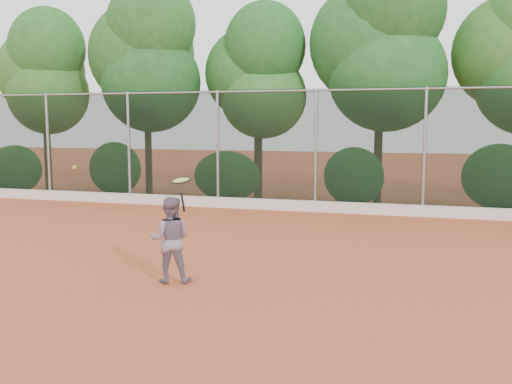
# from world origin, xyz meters

# --- Properties ---
(ground) EXTENTS (80.00, 80.00, 0.00)m
(ground) POSITION_xyz_m (0.00, 0.00, 0.00)
(ground) COLOR #B54C2A
(ground) RESTS_ON ground
(concrete_curb) EXTENTS (24.00, 0.20, 0.30)m
(concrete_curb) POSITION_xyz_m (0.00, 6.82, 0.15)
(concrete_curb) COLOR silver
(concrete_curb) RESTS_ON ground
(tennis_player) EXTENTS (0.80, 0.70, 1.39)m
(tennis_player) POSITION_xyz_m (-0.83, -1.02, 0.69)
(tennis_player) COLOR slate
(tennis_player) RESTS_ON ground
(chainlink_fence) EXTENTS (24.09, 0.09, 3.50)m
(chainlink_fence) POSITION_xyz_m (-0.00, 7.00, 1.86)
(chainlink_fence) COLOR black
(chainlink_fence) RESTS_ON ground
(foliage_backdrop) EXTENTS (23.70, 3.63, 7.55)m
(foliage_backdrop) POSITION_xyz_m (-0.55, 8.98, 4.40)
(foliage_backdrop) COLOR #472B1B
(foliage_backdrop) RESTS_ON ground
(tennis_racket) EXTENTS (0.37, 0.37, 0.56)m
(tennis_racket) POSITION_xyz_m (-0.58, -1.13, 1.62)
(tennis_racket) COLOR black
(tennis_racket) RESTS_ON ground
(tennis_ball_in_flight) EXTENTS (0.06, 0.06, 0.06)m
(tennis_ball_in_flight) POSITION_xyz_m (-2.48, -1.12, 1.82)
(tennis_ball_in_flight) COLOR gold
(tennis_ball_in_flight) RESTS_ON ground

